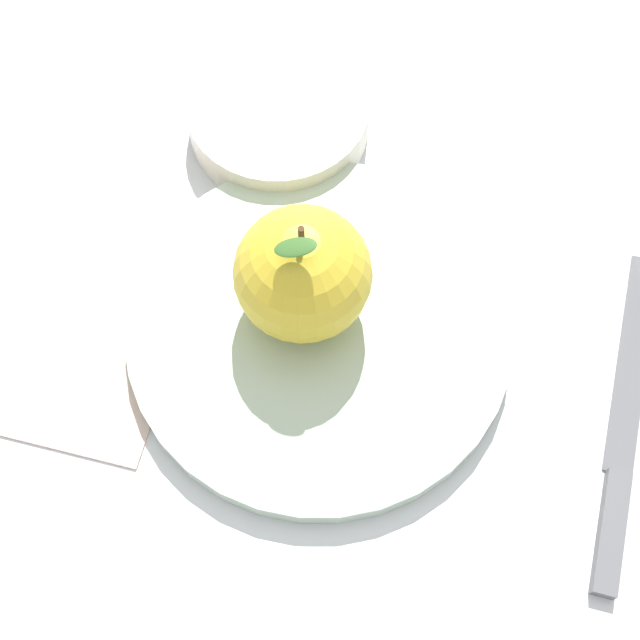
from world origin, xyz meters
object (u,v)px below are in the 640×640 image
dinner_plate (320,326)px  apple (303,274)px  linen_napkin (92,307)px  knife (622,445)px  side_bowl (278,113)px

dinner_plate → apple: size_ratio=2.52×
dinner_plate → linen_napkin: 0.15m
dinner_plate → apple: apple is taller
knife → linen_napkin: (0.01, -0.34, -0.00)m
side_bowl → knife: (0.16, 0.27, -0.02)m
dinner_plate → knife: dinner_plate is taller
side_bowl → knife: size_ratio=0.56×
linen_napkin → apple: bearing=105.1°
linen_napkin → knife: bearing=91.4°
dinner_plate → linen_napkin: size_ratio=1.28×
dinner_plate → apple: bearing=-123.7°
apple → knife: 0.22m
dinner_plate → side_bowl: size_ratio=1.93×
dinner_plate → knife: bearing=84.7°
side_bowl → linen_napkin: (0.17, -0.07, -0.02)m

